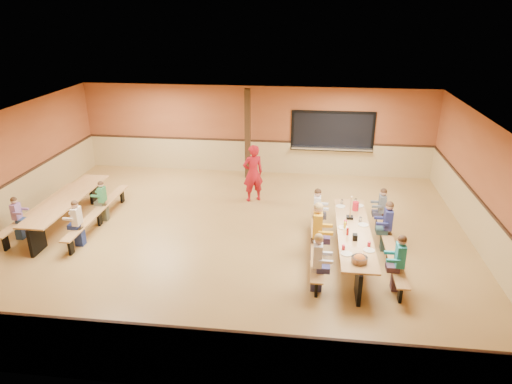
# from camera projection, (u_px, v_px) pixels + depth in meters

# --- Properties ---
(ground) EXTENTS (12.00, 12.00, 0.00)m
(ground) POSITION_uv_depth(u_px,v_px,m) (232.00, 237.00, 11.60)
(ground) COLOR olive
(ground) RESTS_ON ground
(room_envelope) EXTENTS (12.04, 10.04, 3.02)m
(room_envelope) POSITION_uv_depth(u_px,v_px,m) (232.00, 212.00, 11.34)
(room_envelope) COLOR #964F2B
(room_envelope) RESTS_ON ground
(kitchen_pass_through) EXTENTS (2.78, 0.28, 1.38)m
(kitchen_pass_through) POSITION_uv_depth(u_px,v_px,m) (332.00, 133.00, 15.31)
(kitchen_pass_through) COLOR black
(kitchen_pass_through) RESTS_ON ground
(structural_post) EXTENTS (0.18, 0.18, 3.00)m
(structural_post) POSITION_uv_depth(u_px,v_px,m) (248.00, 135.00, 15.10)
(structural_post) COLOR #301E10
(structural_post) RESTS_ON ground
(cafeteria_table_main) EXTENTS (1.91, 3.70, 0.74)m
(cafeteria_table_main) POSITION_uv_depth(u_px,v_px,m) (353.00, 239.00, 10.40)
(cafeteria_table_main) COLOR #B38147
(cafeteria_table_main) RESTS_ON ground
(cafeteria_table_second) EXTENTS (1.91, 3.70, 0.74)m
(cafeteria_table_second) POSITION_uv_depth(u_px,v_px,m) (68.00, 206.00, 12.13)
(cafeteria_table_second) COLOR #B38147
(cafeteria_table_second) RESTS_ON ground
(seated_child_white_left) EXTENTS (0.39, 0.32, 1.26)m
(seated_child_white_left) POSITION_uv_depth(u_px,v_px,m) (317.00, 263.00, 9.24)
(seated_child_white_left) COLOR white
(seated_child_white_left) RESTS_ON ground
(seated_adult_yellow) EXTENTS (0.45, 0.37, 1.38)m
(seated_adult_yellow) POSITION_uv_depth(u_px,v_px,m) (317.00, 232.00, 10.37)
(seated_adult_yellow) COLOR gold
(seated_adult_yellow) RESTS_ON ground
(seated_child_grey_left) EXTENTS (0.37, 0.30, 1.21)m
(seated_child_grey_left) POSITION_uv_depth(u_px,v_px,m) (317.00, 212.00, 11.58)
(seated_child_grey_left) COLOR silver
(seated_child_grey_left) RESTS_ON ground
(seated_child_teal_right) EXTENTS (0.38, 0.31, 1.23)m
(seated_child_teal_right) POSITION_uv_depth(u_px,v_px,m) (399.00, 263.00, 9.23)
(seated_child_teal_right) COLOR teal
(seated_child_teal_right) RESTS_ON ground
(seated_child_navy_right) EXTENTS (0.38, 0.31, 1.24)m
(seated_child_navy_right) POSITION_uv_depth(u_px,v_px,m) (387.00, 227.00, 10.76)
(seated_child_navy_right) COLOR navy
(seated_child_navy_right) RESTS_ON ground
(seated_child_char_right) EXTENTS (0.36, 0.29, 1.18)m
(seated_child_char_right) POSITION_uv_depth(u_px,v_px,m) (382.00, 211.00, 11.67)
(seated_child_char_right) COLOR #555C61
(seated_child_char_right) RESTS_ON ground
(seated_child_purple_sec) EXTENTS (0.32, 0.26, 1.11)m
(seated_child_purple_sec) POSITION_uv_depth(u_px,v_px,m) (18.00, 218.00, 11.33)
(seated_child_purple_sec) COLOR #8D649D
(seated_child_purple_sec) RESTS_ON ground
(seated_child_green_sec) EXTENTS (0.32, 0.27, 1.12)m
(seated_child_green_sec) POSITION_uv_depth(u_px,v_px,m) (103.00, 201.00, 12.32)
(seated_child_green_sec) COLOR #348047
(seated_child_green_sec) RESTS_ON ground
(seated_child_tan_sec) EXTENTS (0.35, 0.28, 1.16)m
(seated_child_tan_sec) POSITION_uv_depth(u_px,v_px,m) (78.00, 223.00, 11.01)
(seated_child_tan_sec) COLOR beige
(seated_child_tan_sec) RESTS_ON ground
(standing_woman) EXTENTS (0.75, 0.66, 1.73)m
(standing_woman) POSITION_uv_depth(u_px,v_px,m) (253.00, 173.00, 13.47)
(standing_woman) COLOR #A8131D
(standing_woman) RESTS_ON ground
(punch_pitcher) EXTENTS (0.16, 0.16, 0.22)m
(punch_pitcher) POSITION_uv_depth(u_px,v_px,m) (356.00, 206.00, 11.29)
(punch_pitcher) COLOR red
(punch_pitcher) RESTS_ON cafeteria_table_main
(chip_bowl) EXTENTS (0.32, 0.32, 0.15)m
(chip_bowl) POSITION_uv_depth(u_px,v_px,m) (360.00, 259.00, 9.01)
(chip_bowl) COLOR orange
(chip_bowl) RESTS_ON cafeteria_table_main
(napkin_dispenser) EXTENTS (0.10, 0.14, 0.13)m
(napkin_dispenser) POSITION_uv_depth(u_px,v_px,m) (355.00, 237.00, 9.88)
(napkin_dispenser) COLOR black
(napkin_dispenser) RESTS_ON cafeteria_table_main
(condiment_mustard) EXTENTS (0.06, 0.06, 0.17)m
(condiment_mustard) POSITION_uv_depth(u_px,v_px,m) (345.00, 225.00, 10.36)
(condiment_mustard) COLOR yellow
(condiment_mustard) RESTS_ON cafeteria_table_main
(condiment_ketchup) EXTENTS (0.06, 0.06, 0.17)m
(condiment_ketchup) POSITION_uv_depth(u_px,v_px,m) (348.00, 231.00, 10.09)
(condiment_ketchup) COLOR #B2140F
(condiment_ketchup) RESTS_ON cafeteria_table_main
(table_paddle) EXTENTS (0.16, 0.16, 0.56)m
(table_paddle) POSITION_uv_depth(u_px,v_px,m) (350.00, 213.00, 10.84)
(table_paddle) COLOR black
(table_paddle) RESTS_ON cafeteria_table_main
(place_settings) EXTENTS (0.65, 3.30, 0.11)m
(place_settings) POSITION_uv_depth(u_px,v_px,m) (354.00, 228.00, 10.30)
(place_settings) COLOR beige
(place_settings) RESTS_ON cafeteria_table_main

